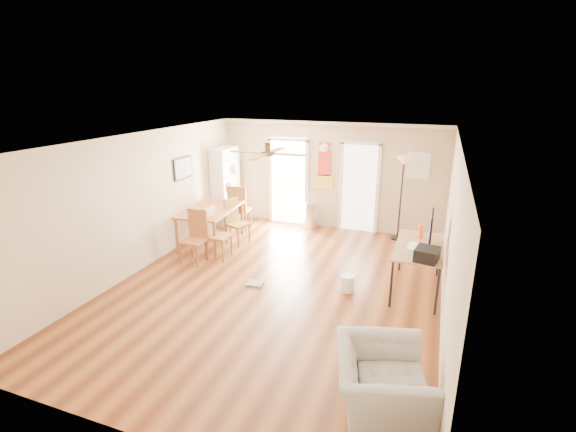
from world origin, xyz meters
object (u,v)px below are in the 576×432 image
at_px(wastebasket_a, 347,283).
at_px(dining_chair_right_a, 238,222).
at_px(computer_desk, 417,268).
at_px(bookshelf, 226,186).
at_px(dining_chair_right_b, 218,233).
at_px(dining_table, 212,226).
at_px(armchair, 382,384).
at_px(torchiere_lamp, 401,199).
at_px(printer, 427,254).
at_px(dining_chair_near, 193,238).
at_px(dining_chair_far, 240,207).
at_px(trash_can, 311,216).

bearing_deg(wastebasket_a, dining_chair_right_a, 153.99).
height_order(dining_chair_right_a, computer_desk, dining_chair_right_a).
bearing_deg(bookshelf, dining_chair_right_b, -63.03).
height_order(dining_table, dining_chair_right_b, dining_chair_right_b).
height_order(bookshelf, computer_desk, bookshelf).
height_order(bookshelf, armchair, bookshelf).
xyz_separation_m(dining_chair_right_b, armchair, (3.75, -3.11, -0.17)).
bearing_deg(dining_table, computer_desk, -9.17).
xyz_separation_m(dining_chair_right_a, torchiere_lamp, (3.35, 1.52, 0.46)).
xyz_separation_m(printer, armchair, (-0.30, -2.48, -0.57)).
distance_m(dining_chair_right_a, computer_desk, 4.02).
height_order(bookshelf, dining_chair_right_b, bookshelf).
bearing_deg(dining_chair_near, wastebasket_a, -1.21).
distance_m(dining_chair_right_a, torchiere_lamp, 3.71).
height_order(dining_chair_near, torchiere_lamp, torchiere_lamp).
distance_m(bookshelf, dining_chair_far, 0.77).
bearing_deg(dining_chair_right_a, bookshelf, 55.21).
bearing_deg(dining_chair_far, trash_can, -165.91).
bearing_deg(computer_desk, dining_chair_right_b, 179.21).
bearing_deg(dining_table, dining_chair_right_a, 20.66).
xyz_separation_m(dining_chair_far, trash_can, (1.61, 0.65, -0.23)).
relative_size(dining_chair_right_a, dining_chair_far, 0.90).
bearing_deg(dining_chair_right_a, wastebasket_a, -98.54).
bearing_deg(bookshelf, trash_can, 11.14).
distance_m(bookshelf, torchiere_lamp, 4.30).
xyz_separation_m(bookshelf, armchair, (4.69, -5.19, -0.61)).
distance_m(dining_table, wastebasket_a, 3.56).
height_order(dining_table, dining_chair_far, dining_chair_far).
bearing_deg(computer_desk, dining_chair_far, 157.22).
xyz_separation_m(computer_desk, printer, (0.14, -0.58, 0.51)).
distance_m(dining_chair_near, wastebasket_a, 3.16).
bearing_deg(printer, torchiere_lamp, 113.52).
xyz_separation_m(bookshelf, computer_desk, (4.85, -2.14, -0.56)).
bearing_deg(armchair, printer, -21.94).
bearing_deg(torchiere_lamp, wastebasket_a, -100.80).
xyz_separation_m(dining_chair_near, trash_can, (1.56, 2.80, -0.20)).
xyz_separation_m(bookshelf, dining_table, (0.39, -1.42, -0.56)).
height_order(computer_desk, wastebasket_a, computer_desk).
height_order(trash_can, computer_desk, computer_desk).
distance_m(dining_table, dining_chair_right_a, 0.60).
bearing_deg(bookshelf, dining_chair_near, -73.53).
bearing_deg(dining_chair_near, armchair, -33.08).
bearing_deg(bookshelf, dining_chair_far, -28.24).
bearing_deg(printer, dining_chair_far, 162.26).
bearing_deg(dining_chair_far, bookshelf, -38.98).
height_order(torchiere_lamp, wastebasket_a, torchiere_lamp).
bearing_deg(computer_desk, bookshelf, 156.21).
relative_size(dining_table, dining_chair_right_a, 1.63).
xyz_separation_m(dining_chair_right_a, wastebasket_a, (2.80, -1.37, -0.36)).
distance_m(dining_chair_right_b, armchair, 4.88).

